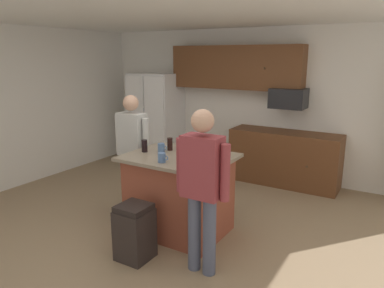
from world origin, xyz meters
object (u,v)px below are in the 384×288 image
(trash_bin, at_px, (135,232))
(refrigerator, at_px, (156,119))
(tumbler_amber, at_px, (170,144))
(mug_ceramic_white, at_px, (162,158))
(person_guest_left, at_px, (132,145))
(microwave_over_range, at_px, (288,98))
(kitchen_island, at_px, (179,194))
(mug_blue_stoneware, at_px, (161,148))
(glass_short_whisky, at_px, (145,146))
(person_host_foreground, at_px, (202,182))
(glass_stout_tall, at_px, (198,157))

(trash_bin, bearing_deg, refrigerator, 122.86)
(tumbler_amber, height_order, mug_ceramic_white, tumbler_amber)
(person_guest_left, bearing_deg, microwave_over_range, 69.96)
(refrigerator, bearing_deg, kitchen_island, -48.21)
(trash_bin, bearing_deg, mug_ceramic_white, 82.81)
(mug_blue_stoneware, bearing_deg, person_guest_left, 162.01)
(microwave_over_range, xyz_separation_m, mug_ceramic_white, (-0.58, -2.71, -0.43))
(refrigerator, xyz_separation_m, person_guest_left, (1.10, -2.02, 0.03))
(person_guest_left, bearing_deg, glass_short_whisky, -19.24)
(person_host_foreground, xyz_separation_m, glass_stout_tall, (-0.32, 0.47, 0.09))
(person_guest_left, bearing_deg, kitchen_island, -0.00)
(refrigerator, distance_m, kitchen_island, 3.07)
(glass_short_whisky, height_order, trash_bin, glass_short_whisky)
(kitchen_island, relative_size, mug_ceramic_white, 9.56)
(microwave_over_range, bearing_deg, person_guest_left, -124.98)
(person_host_foreground, relative_size, trash_bin, 2.71)
(microwave_over_range, bearing_deg, kitchen_island, -103.47)
(person_host_foreground, xyz_separation_m, trash_bin, (-0.73, -0.16, -0.65))
(person_host_foreground, height_order, mug_blue_stoneware, person_host_foreground)
(refrigerator, relative_size, mug_blue_stoneware, 13.98)
(mug_ceramic_white, distance_m, trash_bin, 0.85)
(person_guest_left, height_order, trash_bin, person_guest_left)
(refrigerator, bearing_deg, mug_blue_stoneware, -51.95)
(refrigerator, xyz_separation_m, kitchen_island, (2.03, -2.27, -0.41))
(mug_blue_stoneware, xyz_separation_m, glass_short_whisky, (-0.18, -0.11, 0.02))
(person_host_foreground, bearing_deg, glass_short_whisky, 16.91)
(glass_stout_tall, distance_m, glass_short_whisky, 0.81)
(kitchen_island, relative_size, mug_blue_stoneware, 9.65)
(tumbler_amber, bearing_deg, kitchen_island, -33.25)
(trash_bin, bearing_deg, microwave_over_range, 78.57)
(refrigerator, distance_m, person_host_foreground, 3.94)
(kitchen_island, xyz_separation_m, person_guest_left, (-0.93, 0.25, 0.44))
(tumbler_amber, relative_size, mug_blue_stoneware, 1.24)
(mug_ceramic_white, bearing_deg, mug_blue_stoneware, 126.59)
(mug_blue_stoneware, height_order, glass_stout_tall, glass_stout_tall)
(kitchen_island, xyz_separation_m, mug_blue_stoneware, (-0.28, 0.04, 0.53))
(person_host_foreground, height_order, mug_ceramic_white, person_host_foreground)
(mug_ceramic_white, bearing_deg, person_host_foreground, -22.83)
(glass_stout_tall, bearing_deg, trash_bin, -123.47)
(trash_bin, bearing_deg, person_guest_left, 130.24)
(kitchen_island, relative_size, glass_stout_tall, 8.53)
(mug_ceramic_white, bearing_deg, tumbler_amber, 114.92)
(trash_bin, bearing_deg, glass_stout_tall, 56.53)
(refrigerator, relative_size, tumbler_amber, 11.30)
(microwave_over_range, distance_m, tumbler_amber, 2.41)
(person_host_foreground, relative_size, tumbler_amber, 10.40)
(kitchen_island, height_order, mug_ceramic_white, mug_ceramic_white)
(tumbler_amber, xyz_separation_m, mug_ceramic_white, (0.22, -0.48, -0.03))
(tumbler_amber, height_order, glass_stout_tall, tumbler_amber)
(kitchen_island, relative_size, glass_short_whisky, 8.13)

